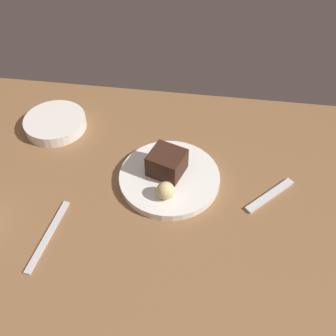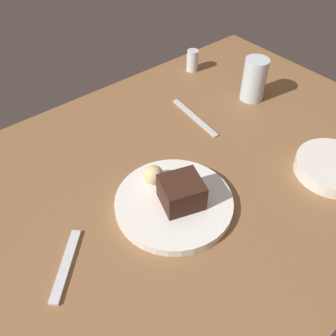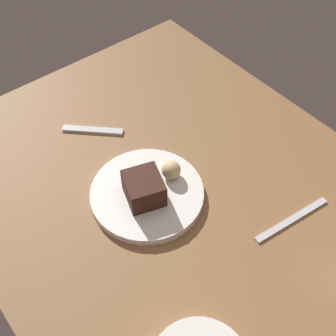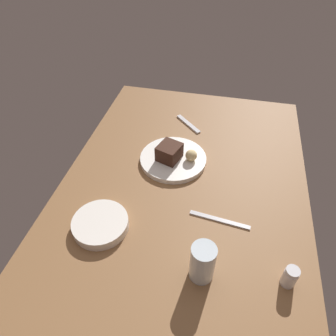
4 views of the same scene
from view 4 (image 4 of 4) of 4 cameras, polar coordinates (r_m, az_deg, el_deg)
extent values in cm
cube|color=brown|center=(110.45, 2.98, -2.86)|extent=(120.00, 84.00, 3.00)
cylinder|color=white|center=(116.06, 0.95, 1.65)|extent=(24.58, 24.58, 1.88)
cube|color=#381E14|center=(113.10, 0.24, 2.95)|extent=(10.02, 9.69, 5.88)
sphere|color=#DBC184|center=(113.25, 4.28, 2.32)|extent=(4.24, 4.24, 4.24)
cylinder|color=silver|center=(90.37, 21.35, -18.24)|extent=(3.73, 3.73, 5.32)
cylinder|color=silver|center=(87.67, 21.90, -17.19)|extent=(3.54, 3.54, 1.20)
cylinder|color=silver|center=(83.51, 6.34, -16.82)|extent=(6.57, 6.57, 11.99)
cylinder|color=white|center=(97.34, -12.28, -9.99)|extent=(16.94, 16.94, 3.07)
cube|color=silver|center=(135.01, 3.76, 8.06)|extent=(11.78, 11.98, 0.70)
cube|color=silver|center=(99.00, 9.43, -9.37)|extent=(3.65, 19.03, 0.50)
camera|label=1|loc=(1.05, 46.12, 29.74)|focal=41.98mm
camera|label=2|loc=(1.31, -14.75, 34.16)|focal=39.36mm
camera|label=3|loc=(0.62, -48.39, 31.87)|focal=47.12mm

